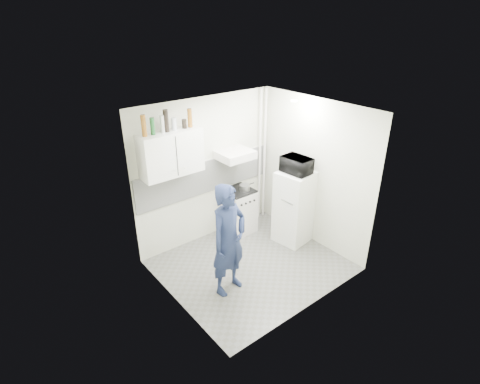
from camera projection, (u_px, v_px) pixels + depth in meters
floor at (251, 265)px, 6.26m from camera, size 2.80×2.80×0.00m
ceiling at (254, 111)px, 5.12m from camera, size 2.80×2.80×0.00m
wall_back at (206, 171)px, 6.57m from camera, size 2.80×0.00×2.80m
wall_left at (171, 225)px, 4.90m from camera, size 0.00×2.60×2.60m
wall_right at (314, 173)px, 6.48m from camera, size 0.00×2.60×2.60m
person at (229, 240)px, 5.37m from camera, size 0.70×0.52×1.74m
stove at (239, 211)px, 7.08m from camera, size 0.52×0.52×0.84m
fridge at (294, 207)px, 6.68m from camera, size 0.63×0.63×1.35m
stove_top at (239, 191)px, 6.89m from camera, size 0.50×0.50×0.03m
saucepan at (245, 187)px, 6.85m from camera, size 0.19×0.19×0.11m
microwave at (297, 165)px, 6.33m from camera, size 0.53×0.38×0.28m
bottle_a at (144, 126)px, 5.34m from camera, size 0.07×0.07×0.31m
bottle_b at (152, 126)px, 5.43m from camera, size 0.07×0.07×0.25m
bottle_c at (162, 124)px, 5.52m from camera, size 0.06×0.06×0.26m
bottle_d at (166, 121)px, 5.54m from camera, size 0.08×0.08×0.34m
canister_a at (174, 124)px, 5.64m from camera, size 0.08×0.08×0.19m
canister_b at (184, 124)px, 5.75m from camera, size 0.07×0.07×0.14m
bottle_e at (190, 118)px, 5.78m from camera, size 0.07×0.07×0.29m
upper_cabinet at (171, 153)px, 5.78m from camera, size 1.00×0.35×0.70m
range_hood at (235, 155)px, 6.53m from camera, size 0.60×0.50×0.14m
backsplash at (207, 176)px, 6.60m from camera, size 2.74×0.03×0.60m
pipe_a at (264, 156)px, 7.24m from camera, size 0.05×0.05×2.60m
pipe_b at (260, 157)px, 7.18m from camera, size 0.04×0.04×2.60m
ceiling_spot_fixture at (294, 101)px, 5.84m from camera, size 0.10×0.10×0.02m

